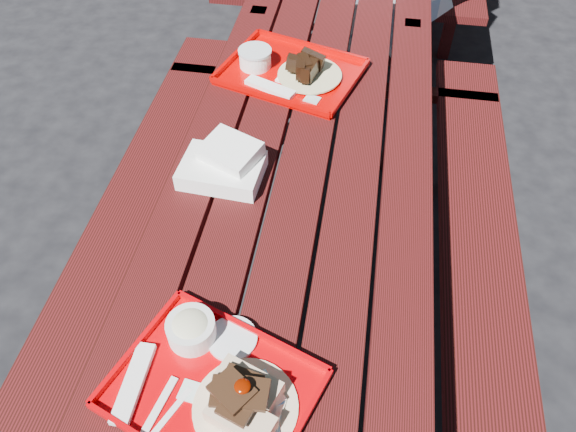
% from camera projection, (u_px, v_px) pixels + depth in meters
% --- Properties ---
extents(ground, '(60.00, 60.00, 0.00)m').
position_uv_depth(ground, '(294.00, 331.00, 2.10)').
color(ground, black).
rests_on(ground, ground).
extents(picnic_table_near, '(1.41, 2.40, 0.75)m').
position_uv_depth(picnic_table_near, '(296.00, 236.00, 1.68)').
color(picnic_table_near, '#460D10').
rests_on(picnic_table_near, ground).
extents(near_tray, '(0.48, 0.43, 0.13)m').
position_uv_depth(near_tray, '(217.00, 377.00, 1.15)').
color(near_tray, '#C20005').
rests_on(near_tray, picnic_table_near).
extents(far_tray, '(0.52, 0.45, 0.07)m').
position_uv_depth(far_tray, '(288.00, 70.00, 1.89)').
color(far_tray, '#BB0100').
rests_on(far_tray, picnic_table_near).
extents(white_cloth, '(0.23, 0.21, 0.09)m').
position_uv_depth(white_cloth, '(224.00, 165.00, 1.56)').
color(white_cloth, white).
rests_on(white_cloth, picnic_table_near).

